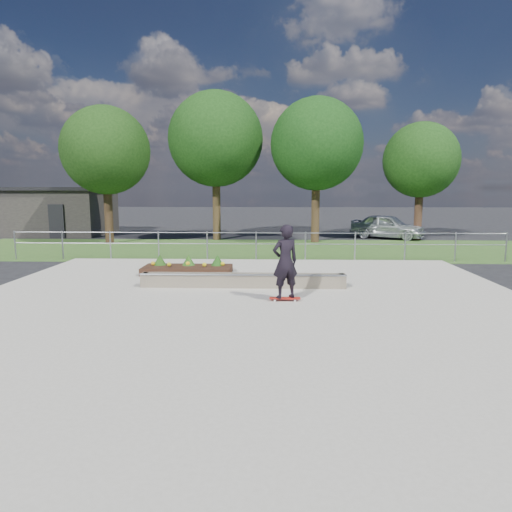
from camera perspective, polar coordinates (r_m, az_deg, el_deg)
The scene contains 13 objects.
ground at distance 11.29m, azimuth -1.28°, elevation -6.66°, with size 120.00×120.00×0.00m, color black.
grass_verge at distance 22.09m, azimuth 0.32°, elevation 0.86°, with size 30.00×8.00×0.02m, color #325421.
concrete_slab at distance 11.28m, azimuth -1.28°, elevation -6.51°, with size 15.00×15.00×0.06m, color #AAA496.
fence at distance 18.52m, azimuth 0.01°, elevation 1.74°, with size 20.06×0.06×1.20m.
building at distance 32.40m, azimuth -24.98°, elevation 5.18°, with size 8.40×5.40×3.00m.
tree_far_left at distance 25.46m, azimuth -18.29°, elevation 12.38°, with size 4.55×4.55×7.15m.
tree_mid_left at distance 26.20m, azimuth -5.06°, elevation 14.30°, with size 5.25×5.25×8.25m.
tree_mid_right at distance 25.10m, azimuth 7.60°, elevation 13.65°, with size 4.90×4.90×7.70m.
tree_far_right at distance 27.72m, azimuth 19.93°, elevation 11.17°, with size 4.20×4.20×6.60m.
grind_ledge at distance 13.42m, azimuth -1.66°, elevation -3.05°, with size 6.00×0.44×0.43m.
planter_bed at distance 15.75m, azimuth -8.54°, elevation -1.49°, with size 3.00×1.20×0.61m.
skateboarder at distance 11.67m, azimuth 3.67°, elevation -0.72°, with size 0.81×0.68×1.98m.
parked_car at distance 27.85m, azimuth 16.11°, elevation 3.58°, with size 1.70×4.21×1.44m, color silver.
Camera 1 is at (0.62, -10.88, 2.96)m, focal length 32.00 mm.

